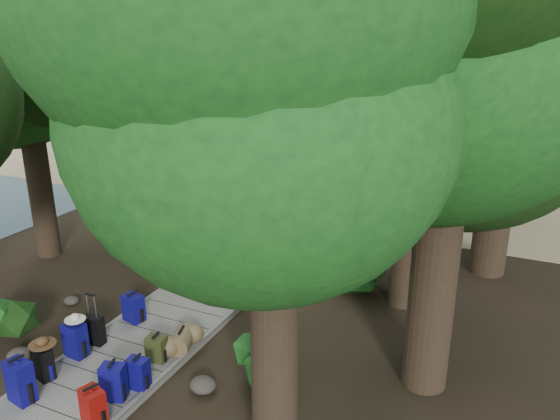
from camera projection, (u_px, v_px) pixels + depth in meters
The scene contains 50 objects.
ground at pixel (211, 293), 12.21m from camera, with size 120.00×120.00×0.00m, color #302318.
sand_beach at pixel (388, 150), 25.95m from camera, with size 40.00×22.00×0.02m, color tan.
water_bay at pixel (44, 94), 46.36m from camera, with size 50.00×60.00×0.02m, color #274351.
distant_hill at pixel (140, 70), 69.28m from camera, with size 32.00×16.00×12.00m, color black.
boardwalk at pixel (233, 273), 13.05m from camera, with size 2.00×12.00×0.12m, color gray.
backpack_left_a at pixel (20, 379), 8.43m from camera, with size 0.41×0.29×0.77m, color navy, non-canonical shape.
backpack_left_b at pixel (43, 362), 8.99m from camera, with size 0.33×0.24×0.62m, color black, non-canonical shape.
backpack_left_c at pixel (75, 338), 9.60m from camera, with size 0.38×0.27×0.70m, color navy, non-canonical shape.
backpack_left_d at pixel (133, 307), 10.76m from camera, with size 0.39×0.28×0.60m, color navy, non-canonical shape.
backpack_right_a at pixel (93, 406), 7.93m from camera, with size 0.37×0.26×0.66m, color #9B0F09, non-canonical shape.
backpack_right_b at pixel (113, 380), 8.50m from camera, with size 0.37×0.26×0.66m, color navy, non-canonical shape.
backpack_right_c at pixel (138, 372), 8.77m from camera, with size 0.34×0.24×0.58m, color navy, non-canonical shape.
backpack_right_d at pixel (157, 347), 9.49m from camera, with size 0.33×0.24×0.51m, color #353918, non-canonical shape.
duffel_right_khaki at pixel (182, 340), 9.83m from camera, with size 0.38×0.57×0.38m, color olive, non-canonical shape.
suitcase_on_boardwalk at pixel (94, 330), 9.99m from camera, with size 0.36×0.20×0.56m, color black, non-canonical shape.
lone_suitcase_on_sand at pixel (344, 185), 18.93m from camera, with size 0.46×0.26×0.72m, color black, non-canonical shape.
hat_brown at pixel (42, 341), 8.91m from camera, with size 0.44×0.44×0.13m, color #51351E, non-canonical shape.
hat_white at pixel (75, 317), 9.50m from camera, with size 0.36×0.36×0.12m, color silver, non-canonical shape.
kayak at pixel (291, 169), 21.86m from camera, with size 0.77×3.51×0.35m, color red.
sun_lounger at pixel (454, 181), 19.65m from camera, with size 0.63×1.94×0.63m, color silver, non-canonical shape.
tree_right_a at pixel (274, 144), 6.17m from camera, with size 5.31×5.31×8.84m, color black, non-canonical shape.
tree_right_b at pixel (455, 61), 7.48m from camera, with size 5.86×5.86×10.46m, color black, non-canonical shape.
tree_right_c at pixel (418, 107), 10.40m from camera, with size 4.87×4.87×8.42m, color black, non-canonical shape.
tree_right_d at pixel (520, 16), 11.37m from camera, with size 6.39×6.39×11.71m, color black, non-canonical shape.
tree_right_e at pixel (474, 81), 15.49m from camera, with size 4.62×4.62×8.31m, color black, non-canonical shape.
tree_right_f at pixel (547, 48), 16.75m from camera, with size 5.58×5.58×9.97m, color black, non-canonical shape.
tree_left_b at pixel (26, 93), 12.91m from camera, with size 4.62×4.62×8.31m, color black, non-canonical shape.
tree_left_c at pixel (165, 101), 15.49m from camera, with size 4.18×4.18×7.26m, color black, non-canonical shape.
tree_back_a at pixel (359, 52), 23.67m from camera, with size 5.25×5.25×9.09m, color black, non-canonical shape.
tree_back_b at pixel (446, 52), 23.62m from camera, with size 5.09×5.09×9.08m, color black, non-canonical shape.
tree_back_c at pixel (510, 44), 21.42m from camera, with size 5.48×5.48×9.87m, color black, non-canonical shape.
tree_back_d at pixel (261, 66), 25.24m from camera, with size 4.58×4.58×7.63m, color black, non-canonical shape.
palm_right_a at pixel (401, 107), 14.53m from camera, with size 4.23×4.23×7.22m, color #173B10, non-canonical shape.
palm_right_b at pixel (515, 85), 18.46m from camera, with size 3.88×3.88×7.49m, color #173B10, non-canonical shape.
palm_right_c at pixel (442, 80), 21.09m from camera, with size 4.59×4.59×7.30m, color #173B10, non-canonical shape.
palm_left_a at pixel (178, 96), 18.07m from camera, with size 4.31×4.31×6.86m, color #173B10, non-canonical shape.
rock_left_a at pixel (20, 356), 9.68m from camera, with size 0.46×0.42×0.25m, color #4C473F, non-canonical shape.
rock_left_b at pixel (72, 301), 11.69m from camera, with size 0.32×0.29×0.18m, color #4C473F, non-canonical shape.
rock_left_c at pixel (171, 260), 13.54m from camera, with size 0.51×0.46×0.28m, color #4C473F, non-canonical shape.
rock_left_d at pixel (208, 227), 15.89m from camera, with size 0.29×0.26×0.16m, color #4C473F, non-canonical shape.
rock_right_a at pixel (203, 385), 8.91m from camera, with size 0.45×0.40×0.25m, color #4C473F, non-canonical shape.
rock_right_b at pixel (280, 333), 10.42m from camera, with size 0.43×0.39×0.24m, color #4C473F, non-canonical shape.
rock_right_c at pixel (300, 275), 12.87m from camera, with size 0.35×0.31×0.19m, color #4C473F, non-canonical shape.
rock_right_d at pixel (386, 252), 14.04m from camera, with size 0.52×0.47×0.28m, color #4C473F, non-canonical shape.
shrub_left_a at pixel (1, 321), 10.19m from camera, with size 1.00×1.00×0.90m, color #154818, non-canonical shape.
shrub_left_b at pixel (157, 255), 13.31m from camera, with size 0.81×0.81×0.73m, color #154818, non-canonical shape.
shrub_left_c at pixel (207, 196), 17.25m from camera, with size 1.20×1.20×1.08m, color #154818, non-canonical shape.
shrub_right_a at pixel (260, 361), 8.99m from camera, with size 1.00×1.00×0.90m, color #154818, non-canonical shape.
shrub_right_b at pixel (359, 261), 12.28m from camera, with size 1.45×1.45×1.31m, color #154818, non-canonical shape.
shrub_right_c at pixel (376, 215), 15.91m from camera, with size 0.93×0.93×0.84m, color #154818, non-canonical shape.
Camera 1 is at (6.00, -9.29, 5.72)m, focal length 35.00 mm.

